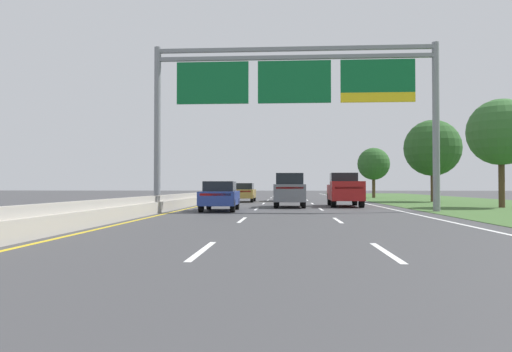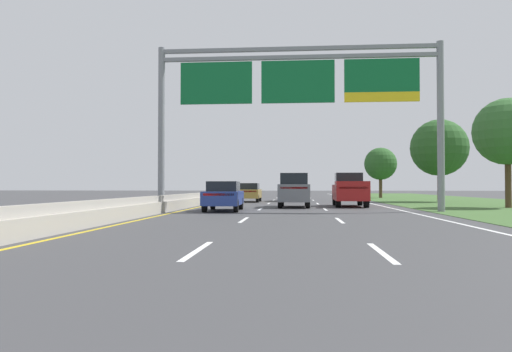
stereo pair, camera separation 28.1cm
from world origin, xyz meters
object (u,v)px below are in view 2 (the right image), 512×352
at_px(roadside_tree_mid, 508,132).
at_px(roadside_tree_far, 439,148).
at_px(car_gold_left_lane_sedan, 249,192).
at_px(car_black_centre_lane_suv, 293,189).
at_px(roadside_tree_distant, 380,164).
at_px(car_grey_centre_lane_suv, 294,190).
at_px(overhead_sign_gantry, 298,91).
at_px(pickup_truck_red, 349,190).
at_px(car_blue_left_lane_sedan, 224,196).

xyz_separation_m(roadside_tree_mid, roadside_tree_far, (-0.82, 11.08, -0.08)).
height_order(car_gold_left_lane_sedan, car_black_centre_lane_suv, car_black_centre_lane_suv).
height_order(car_gold_left_lane_sedan, roadside_tree_distant, roadside_tree_distant).
bearing_deg(roadside_tree_far, car_grey_centre_lane_suv, -137.88).
relative_size(car_gold_left_lane_sedan, roadside_tree_mid, 0.66).
relative_size(overhead_sign_gantry, car_grey_centre_lane_suv, 3.20).
height_order(pickup_truck_red, car_black_centre_lane_suv, pickup_truck_red).
bearing_deg(roadside_tree_far, roadside_tree_distant, 100.23).
bearing_deg(car_gold_left_lane_sedan, pickup_truck_red, -139.26).
distance_m(roadside_tree_far, roadside_tree_distant, 13.85).
bearing_deg(car_blue_left_lane_sedan, overhead_sign_gantry, -94.26).
bearing_deg(pickup_truck_red, roadside_tree_distant, -13.06).
distance_m(car_blue_left_lane_sedan, car_gold_left_lane_sedan, 14.81).
relative_size(overhead_sign_gantry, car_gold_left_lane_sedan, 3.42).
bearing_deg(roadside_tree_far, car_black_centre_lane_suv, 173.36).
height_order(car_blue_left_lane_sedan, car_gold_left_lane_sedan, same).
relative_size(pickup_truck_red, roadside_tree_far, 0.79).
distance_m(car_gold_left_lane_sedan, roadside_tree_distant, 19.96).
height_order(car_blue_left_lane_sedan, car_grey_centre_lane_suv, car_grey_centre_lane_suv).
bearing_deg(car_grey_centre_lane_suv, car_black_centre_lane_suv, 1.04).
bearing_deg(roadside_tree_distant, car_black_centre_lane_suv, -128.67).
relative_size(car_grey_centre_lane_suv, roadside_tree_distant, 0.84).
height_order(car_black_centre_lane_suv, roadside_tree_mid, roadside_tree_mid).
bearing_deg(car_blue_left_lane_sedan, car_gold_left_lane_sedan, -1.51).
distance_m(overhead_sign_gantry, pickup_truck_red, 8.99).
xyz_separation_m(overhead_sign_gantry, roadside_tree_mid, (12.67, 4.79, -1.72)).
bearing_deg(car_black_centre_lane_suv, roadside_tree_mid, -134.76).
bearing_deg(car_grey_centre_lane_suv, roadside_tree_far, -47.54).
relative_size(car_blue_left_lane_sedan, roadside_tree_far, 0.65).
bearing_deg(roadside_tree_far, pickup_truck_red, -131.96).
xyz_separation_m(pickup_truck_red, roadside_tree_mid, (9.28, -1.66, 3.53)).
bearing_deg(car_black_centre_lane_suv, roadside_tree_far, -97.60).
xyz_separation_m(roadside_tree_far, roadside_tree_distant, (-2.46, 13.62, -0.71)).
bearing_deg(roadside_tree_distant, roadside_tree_far, -79.77).
bearing_deg(pickup_truck_red, car_black_centre_lane_suv, 20.66).
bearing_deg(roadside_tree_mid, roadside_tree_far, 94.21).
bearing_deg(car_grey_centre_lane_suv, pickup_truck_red, -67.09).
xyz_separation_m(pickup_truck_red, car_grey_centre_lane_suv, (-3.60, -1.50, 0.02)).
relative_size(overhead_sign_gantry, car_black_centre_lane_suv, 3.18).
bearing_deg(car_gold_left_lane_sedan, overhead_sign_gantry, -165.21).
xyz_separation_m(car_black_centre_lane_suv, roadside_tree_distant, (9.76, 12.19, 2.72)).
bearing_deg(car_blue_left_lane_sedan, car_black_centre_lane_suv, -13.51).
bearing_deg(car_gold_left_lane_sedan, roadside_tree_distant, -42.86).
height_order(overhead_sign_gantry, pickup_truck_red, overhead_sign_gantry).
relative_size(car_grey_centre_lane_suv, roadside_tree_far, 0.68).
height_order(overhead_sign_gantry, roadside_tree_distant, overhead_sign_gantry).
distance_m(overhead_sign_gantry, car_blue_left_lane_sedan, 6.79).
height_order(car_grey_centre_lane_suv, car_black_centre_lane_suv, same).
distance_m(car_gold_left_lane_sedan, car_grey_centre_lane_suv, 10.73).
bearing_deg(roadside_tree_mid, car_gold_left_lane_sedan, 148.52).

